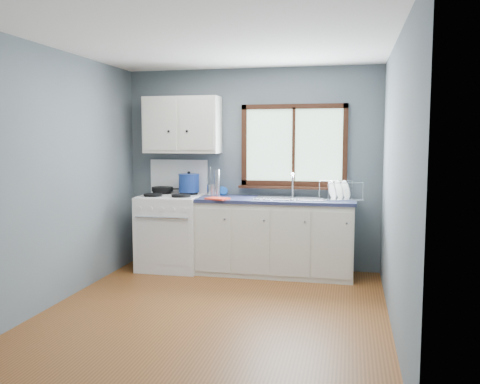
% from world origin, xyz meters
% --- Properties ---
extents(floor, '(3.20, 3.60, 0.02)m').
position_xyz_m(floor, '(0.00, 0.00, -0.01)').
color(floor, brown).
rests_on(floor, ground).
extents(ceiling, '(3.20, 3.60, 0.02)m').
position_xyz_m(ceiling, '(0.00, 0.00, 2.51)').
color(ceiling, white).
rests_on(ceiling, wall_back).
extents(wall_back, '(3.20, 0.02, 2.50)m').
position_xyz_m(wall_back, '(0.00, 1.81, 1.25)').
color(wall_back, slate).
rests_on(wall_back, ground).
extents(wall_front, '(3.20, 0.02, 2.50)m').
position_xyz_m(wall_front, '(0.00, -1.81, 1.25)').
color(wall_front, slate).
rests_on(wall_front, ground).
extents(wall_left, '(0.02, 3.60, 2.50)m').
position_xyz_m(wall_left, '(-1.61, 0.00, 1.25)').
color(wall_left, slate).
rests_on(wall_left, ground).
extents(wall_right, '(0.02, 3.60, 2.50)m').
position_xyz_m(wall_right, '(1.61, 0.00, 1.25)').
color(wall_right, slate).
rests_on(wall_right, ground).
extents(gas_range, '(0.76, 0.69, 1.36)m').
position_xyz_m(gas_range, '(-0.95, 1.47, 0.49)').
color(gas_range, white).
rests_on(gas_range, floor).
extents(base_cabinets, '(1.85, 0.60, 0.88)m').
position_xyz_m(base_cabinets, '(0.36, 1.49, 0.41)').
color(base_cabinets, silver).
rests_on(base_cabinets, floor).
extents(countertop, '(1.89, 0.64, 0.04)m').
position_xyz_m(countertop, '(0.36, 1.49, 0.90)').
color(countertop, '#1F2544').
rests_on(countertop, base_cabinets).
extents(sink, '(0.84, 0.46, 0.44)m').
position_xyz_m(sink, '(0.54, 1.49, 0.86)').
color(sink, silver).
rests_on(sink, countertop).
extents(window, '(1.36, 0.10, 1.03)m').
position_xyz_m(window, '(0.54, 1.77, 1.48)').
color(window, '#9EC6A8').
rests_on(window, wall_back).
extents(upper_cabinets, '(0.95, 0.35, 0.70)m').
position_xyz_m(upper_cabinets, '(-0.85, 1.63, 1.80)').
color(upper_cabinets, silver).
rests_on(upper_cabinets, wall_back).
extents(skillet, '(0.43, 0.34, 0.05)m').
position_xyz_m(skillet, '(-1.13, 1.63, 0.99)').
color(skillet, black).
rests_on(skillet, gas_range).
extents(stockpot, '(0.28, 0.28, 0.26)m').
position_xyz_m(stockpot, '(-0.76, 1.61, 1.08)').
color(stockpot, navy).
rests_on(stockpot, gas_range).
extents(utensil_crock, '(0.12, 0.12, 0.37)m').
position_xyz_m(utensil_crock, '(-0.47, 1.60, 1.00)').
color(utensil_crock, silver).
rests_on(utensil_crock, countertop).
extents(thermos, '(0.10, 0.10, 0.33)m').
position_xyz_m(thermos, '(-0.39, 1.59, 1.08)').
color(thermos, silver).
rests_on(thermos, countertop).
extents(soap_bottle, '(0.14, 0.14, 0.28)m').
position_xyz_m(soap_bottle, '(-0.33, 1.66, 1.06)').
color(soap_bottle, '#1854B3').
rests_on(soap_bottle, countertop).
extents(dish_towel, '(0.30, 0.25, 0.02)m').
position_xyz_m(dish_towel, '(-0.30, 1.25, 0.93)').
color(dish_towel, red).
rests_on(dish_towel, countertop).
extents(dish_rack, '(0.53, 0.47, 0.23)m').
position_xyz_m(dish_rack, '(1.11, 1.54, 0.98)').
color(dish_rack, silver).
rests_on(dish_rack, countertop).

